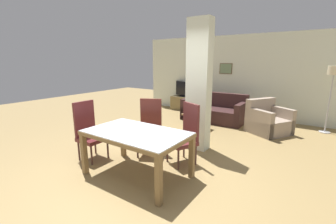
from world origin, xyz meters
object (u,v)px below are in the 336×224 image
(tv_stand, at_px, (184,103))
(dining_chair_far_left, at_px, (150,126))
(coffee_table, at_px, (196,121))
(dining_chair_head_left, at_px, (89,130))
(floor_lamp, at_px, (333,77))
(dining_table, at_px, (137,140))
(sofa, at_px, (214,111))
(dining_chair_far_right, at_px, (186,133))
(bottle, at_px, (197,109))
(armchair, at_px, (268,122))
(tv_screen, at_px, (185,90))

(tv_stand, bearing_deg, dining_chair_far_left, -69.37)
(coffee_table, bearing_deg, tv_stand, 128.02)
(dining_chair_far_left, relative_size, dining_chair_head_left, 1.00)
(dining_chair_far_left, xyz_separation_m, floor_lamp, (3.01, 3.67, 0.89))
(dining_table, height_order, tv_stand, dining_table)
(sofa, distance_m, coffee_table, 1.12)
(dining_chair_head_left, xyz_separation_m, dining_chair_far_right, (1.64, 0.89, 0.00))
(dining_chair_far_right, relative_size, tv_stand, 1.08)
(coffee_table, xyz_separation_m, bottle, (-0.03, 0.10, 0.32))
(dining_chair_far_left, bearing_deg, floor_lamp, -155.02)
(bottle, bearing_deg, dining_chair_head_left, -104.99)
(dining_chair_far_left, distance_m, armchair, 3.29)
(bottle, xyz_separation_m, tv_screen, (-1.47, 1.82, 0.25))
(dining_table, xyz_separation_m, floor_lamp, (2.59, 4.54, 0.84))
(dining_table, bearing_deg, tv_screen, 111.57)
(dining_chair_far_left, relative_size, bottle, 4.08)
(tv_stand, bearing_deg, sofa, -27.18)
(dining_table, xyz_separation_m, dining_chair_far_left, (-0.41, 0.86, -0.04))
(tv_screen, bearing_deg, tv_stand, 113.05)
(dining_table, xyz_separation_m, dining_chair_far_right, (0.41, 0.89, -0.04))
(dining_chair_head_left, xyz_separation_m, bottle, (0.80, 2.99, -0.02))
(bottle, height_order, tv_stand, bottle)
(dining_chair_far_left, bearing_deg, sofa, -116.94)
(dining_chair_head_left, height_order, dining_chair_far_right, same)
(armchair, xyz_separation_m, coffee_table, (-1.72, -0.76, -0.07))
(tv_screen, bearing_deg, bottle, 152.00)
(dining_table, distance_m, bottle, 3.02)
(dining_table, distance_m, floor_lamp, 5.29)
(dining_table, distance_m, dining_chair_head_left, 1.23)
(dining_table, relative_size, tv_screen, 1.66)
(dining_chair_far_right, relative_size, floor_lamp, 0.64)
(dining_chair_far_left, bearing_deg, coffee_table, -116.03)
(tv_screen, bearing_deg, dining_chair_head_left, 120.98)
(sofa, relative_size, coffee_table, 2.95)
(dining_table, bearing_deg, bottle, 98.20)
(armchair, height_order, bottle, armchair)
(armchair, relative_size, floor_lamp, 0.69)
(bottle, bearing_deg, dining_chair_far_right, -68.14)
(dining_chair_far_left, bearing_deg, tv_stand, -95.07)
(dining_table, relative_size, sofa, 0.87)
(dining_chair_far_left, relative_size, sofa, 0.59)
(tv_stand, height_order, tv_screen, tv_screen)
(dining_chair_head_left, height_order, tv_stand, dining_chair_head_left)
(dining_chair_far_left, distance_m, tv_stand, 4.23)
(dining_chair_far_right, height_order, coffee_table, dining_chair_far_right)
(dining_chair_far_left, distance_m, tv_screen, 4.22)
(dining_chair_far_left, distance_m, sofa, 3.16)
(dining_chair_far_left, xyz_separation_m, tv_screen, (-1.49, 3.95, 0.23))
(floor_lamp, bearing_deg, sofa, -169.89)
(dining_table, height_order, bottle, dining_table)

